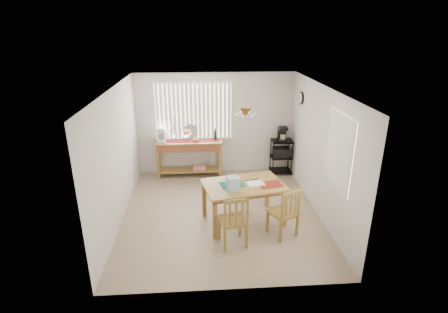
{
  "coord_description": "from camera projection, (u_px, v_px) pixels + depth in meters",
  "views": [
    {
      "loc": [
        -0.39,
        -6.39,
        3.7
      ],
      "look_at": [
        0.1,
        0.55,
        1.05
      ],
      "focal_mm": 28.0,
      "sensor_mm": 36.0,
      "label": 1
    }
  ],
  "objects": [
    {
      "name": "wire_cart",
      "position": [
        281.0,
        153.0,
        9.07
      ],
      "size": [
        0.53,
        0.42,
        0.9
      ],
      "color": "black",
      "rests_on": "ground"
    },
    {
      "name": "room_shell",
      "position": [
        221.0,
        135.0,
        6.71
      ],
      "size": [
        4.2,
        4.7,
        2.7
      ],
      "color": "silver",
      "rests_on": "ground"
    },
    {
      "name": "cart_items",
      "position": [
        282.0,
        134.0,
        8.9
      ],
      "size": [
        0.21,
        0.25,
        0.37
      ],
      "color": "black",
      "rests_on": "wire_cart"
    },
    {
      "name": "chair_left",
      "position": [
        233.0,
        221.0,
        6.08
      ],
      "size": [
        0.53,
        0.53,
        0.99
      ],
      "color": "olive",
      "rests_on": "ground"
    },
    {
      "name": "chair_right",
      "position": [
        284.0,
        213.0,
        6.36
      ],
      "size": [
        0.6,
        0.6,
        0.98
      ],
      "color": "olive",
      "rests_on": "ground"
    },
    {
      "name": "sideboard_items",
      "position": [
        177.0,
        135.0,
        8.72
      ],
      "size": [
        1.59,
        0.4,
        0.72
      ],
      "color": "maroon",
      "rests_on": "sideboard"
    },
    {
      "name": "sideboard",
      "position": [
        189.0,
        150.0,
        8.86
      ],
      "size": [
        1.67,
        0.47,
        0.94
      ],
      "color": "olive",
      "rests_on": "ground"
    },
    {
      "name": "ground",
      "position": [
        221.0,
        213.0,
        7.3
      ],
      "size": [
        4.0,
        4.5,
        0.01
      ],
      "primitive_type": "cube",
      "color": "tan"
    },
    {
      "name": "table_items",
      "position": [
        239.0,
        183.0,
        6.52
      ],
      "size": [
        1.25,
        0.56,
        0.26
      ],
      "color": "#126655",
      "rests_on": "dining_table"
    },
    {
      "name": "dining_table",
      "position": [
        244.0,
        189.0,
        6.74
      ],
      "size": [
        1.69,
        1.28,
        0.81
      ],
      "color": "olive",
      "rests_on": "ground"
    }
  ]
}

